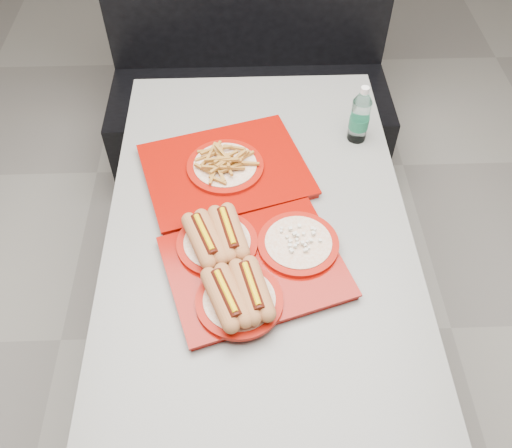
{
  "coord_description": "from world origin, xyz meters",
  "views": [
    {
      "loc": [
        -0.04,
        -1.06,
        1.99
      ],
      "look_at": [
        -0.01,
        -0.1,
        0.83
      ],
      "focal_mm": 38.0,
      "sensor_mm": 36.0,
      "label": 1
    }
  ],
  "objects_px": {
    "diner_table": "(258,248)",
    "tray_far": "(225,168)",
    "water_bottle": "(360,117)",
    "tray_near": "(248,264)",
    "booth_bench": "(250,89)"
  },
  "relations": [
    {
      "from": "tray_near",
      "to": "tray_far",
      "type": "bearing_deg",
      "value": 99.17
    },
    {
      "from": "tray_near",
      "to": "diner_table",
      "type": "bearing_deg",
      "value": 79.98
    },
    {
      "from": "booth_bench",
      "to": "water_bottle",
      "type": "bearing_deg",
      "value": -65.26
    },
    {
      "from": "diner_table",
      "to": "water_bottle",
      "type": "bearing_deg",
      "value": 43.93
    },
    {
      "from": "tray_near",
      "to": "water_bottle",
      "type": "height_order",
      "value": "water_bottle"
    },
    {
      "from": "tray_near",
      "to": "water_bottle",
      "type": "xyz_separation_m",
      "value": [
        0.39,
        0.54,
        0.05
      ]
    },
    {
      "from": "booth_bench",
      "to": "tray_near",
      "type": "bearing_deg",
      "value": -91.6
    },
    {
      "from": "booth_bench",
      "to": "water_bottle",
      "type": "height_order",
      "value": "booth_bench"
    },
    {
      "from": "diner_table",
      "to": "tray_near",
      "type": "distance_m",
      "value": 0.29
    },
    {
      "from": "booth_bench",
      "to": "tray_far",
      "type": "height_order",
      "value": "booth_bench"
    },
    {
      "from": "diner_table",
      "to": "water_bottle",
      "type": "xyz_separation_m",
      "value": [
        0.35,
        0.34,
        0.26
      ]
    },
    {
      "from": "diner_table",
      "to": "tray_far",
      "type": "distance_m",
      "value": 0.28
    },
    {
      "from": "tray_far",
      "to": "water_bottle",
      "type": "distance_m",
      "value": 0.48
    },
    {
      "from": "diner_table",
      "to": "tray_near",
      "type": "xyz_separation_m",
      "value": [
        -0.04,
        -0.21,
        0.2
      ]
    },
    {
      "from": "booth_bench",
      "to": "water_bottle",
      "type": "relative_size",
      "value": 6.47
    }
  ]
}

